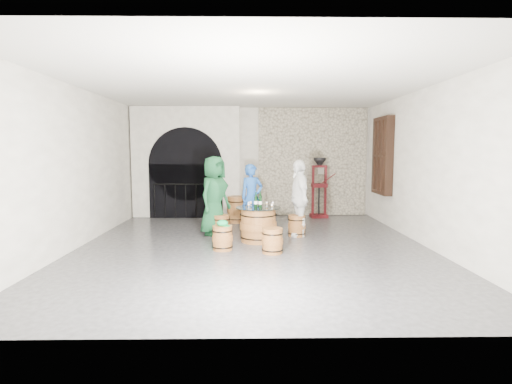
{
  "coord_description": "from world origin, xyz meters",
  "views": [
    {
      "loc": [
        -0.06,
        -7.95,
        1.93
      ],
      "look_at": [
        0.07,
        0.56,
        1.05
      ],
      "focal_mm": 28.0,
      "sensor_mm": 36.0,
      "label": 1
    }
  ],
  "objects_px": {
    "barrel_stool_near_right": "(272,241)",
    "barrel_stool_near_left": "(222,238)",
    "corking_press": "(319,183)",
    "barrel_table": "(258,224)",
    "barrel_stool_right": "(297,226)",
    "person_green": "(215,196)",
    "wine_bottle_right": "(260,200)",
    "side_barrel": "(237,209)",
    "wine_bottle_center": "(260,201)",
    "barrel_stool_far": "(253,222)",
    "person_white": "(299,198)",
    "barrel_stool_left": "(221,225)",
    "wine_bottle_left": "(256,201)",
    "person_blue": "(252,197)"
  },
  "relations": [
    {
      "from": "barrel_stool_left",
      "to": "side_barrel",
      "type": "height_order",
      "value": "side_barrel"
    },
    {
      "from": "side_barrel",
      "to": "corking_press",
      "type": "bearing_deg",
      "value": 18.13
    },
    {
      "from": "barrel_stool_near_left",
      "to": "wine_bottle_right",
      "type": "relative_size",
      "value": 1.48
    },
    {
      "from": "person_blue",
      "to": "person_white",
      "type": "distance_m",
      "value": 1.27
    },
    {
      "from": "person_white",
      "to": "wine_bottle_center",
      "type": "relative_size",
      "value": 5.33
    },
    {
      "from": "corking_press",
      "to": "wine_bottle_right",
      "type": "bearing_deg",
      "value": -125.32
    },
    {
      "from": "person_green",
      "to": "person_white",
      "type": "relative_size",
      "value": 1.05
    },
    {
      "from": "side_barrel",
      "to": "barrel_stool_right",
      "type": "bearing_deg",
      "value": -51.35
    },
    {
      "from": "barrel_stool_right",
      "to": "person_green",
      "type": "relative_size",
      "value": 0.27
    },
    {
      "from": "barrel_stool_near_left",
      "to": "barrel_stool_right",
      "type": "bearing_deg",
      "value": 38.03
    },
    {
      "from": "side_barrel",
      "to": "barrel_table",
      "type": "bearing_deg",
      "value": -76.88
    },
    {
      "from": "wine_bottle_center",
      "to": "side_barrel",
      "type": "xyz_separation_m",
      "value": [
        -0.57,
        2.32,
        -0.52
      ]
    },
    {
      "from": "barrel_stool_far",
      "to": "person_white",
      "type": "distance_m",
      "value": 1.3
    },
    {
      "from": "wine_bottle_right",
      "to": "corking_press",
      "type": "bearing_deg",
      "value": 58.86
    },
    {
      "from": "barrel_stool_near_left",
      "to": "wine_bottle_left",
      "type": "height_order",
      "value": "wine_bottle_left"
    },
    {
      "from": "barrel_stool_far",
      "to": "wine_bottle_right",
      "type": "xyz_separation_m",
      "value": [
        0.16,
        -0.9,
        0.63
      ]
    },
    {
      "from": "barrel_table",
      "to": "person_green",
      "type": "relative_size",
      "value": 0.53
    },
    {
      "from": "barrel_stool_right",
      "to": "wine_bottle_center",
      "type": "height_order",
      "value": "wine_bottle_center"
    },
    {
      "from": "person_blue",
      "to": "corking_press",
      "type": "distance_m",
      "value": 2.68
    },
    {
      "from": "barrel_stool_near_right",
      "to": "barrel_stool_near_left",
      "type": "height_order",
      "value": "same"
    },
    {
      "from": "person_blue",
      "to": "side_barrel",
      "type": "relative_size",
      "value": 2.27
    },
    {
      "from": "person_green",
      "to": "wine_bottle_right",
      "type": "relative_size",
      "value": 5.57
    },
    {
      "from": "barrel_stool_near_right",
      "to": "side_barrel",
      "type": "height_order",
      "value": "side_barrel"
    },
    {
      "from": "corking_press",
      "to": "barrel_table",
      "type": "bearing_deg",
      "value": -125.0
    },
    {
      "from": "person_blue",
      "to": "barrel_stool_near_right",
      "type": "bearing_deg",
      "value": -106.65
    },
    {
      "from": "barrel_stool_near_right",
      "to": "person_green",
      "type": "height_order",
      "value": "person_green"
    },
    {
      "from": "barrel_stool_right",
      "to": "wine_bottle_left",
      "type": "distance_m",
      "value": 1.25
    },
    {
      "from": "wine_bottle_left",
      "to": "wine_bottle_right",
      "type": "height_order",
      "value": "same"
    },
    {
      "from": "barrel_stool_right",
      "to": "barrel_stool_near_right",
      "type": "relative_size",
      "value": 1.0
    },
    {
      "from": "barrel_stool_far",
      "to": "person_white",
      "type": "xyz_separation_m",
      "value": [
        1.04,
        -0.48,
        0.63
      ]
    },
    {
      "from": "side_barrel",
      "to": "wine_bottle_center",
      "type": "bearing_deg",
      "value": -76.12
    },
    {
      "from": "person_green",
      "to": "person_blue",
      "type": "relative_size",
      "value": 1.12
    },
    {
      "from": "barrel_table",
      "to": "side_barrel",
      "type": "relative_size",
      "value": 1.35
    },
    {
      "from": "barrel_stool_far",
      "to": "person_green",
      "type": "bearing_deg",
      "value": -160.52
    },
    {
      "from": "barrel_stool_near_left",
      "to": "barrel_stool_left",
      "type": "bearing_deg",
      "value": 95.1
    },
    {
      "from": "barrel_stool_right",
      "to": "person_white",
      "type": "height_order",
      "value": "person_white"
    },
    {
      "from": "barrel_table",
      "to": "wine_bottle_right",
      "type": "bearing_deg",
      "value": 67.78
    },
    {
      "from": "barrel_stool_right",
      "to": "person_green",
      "type": "height_order",
      "value": "person_green"
    },
    {
      "from": "barrel_stool_right",
      "to": "person_white",
      "type": "xyz_separation_m",
      "value": [
        0.04,
        0.03,
        0.63
      ]
    },
    {
      "from": "person_blue",
      "to": "side_barrel",
      "type": "bearing_deg",
      "value": 84.79
    },
    {
      "from": "barrel_stool_right",
      "to": "person_green",
      "type": "xyz_separation_m",
      "value": [
        -1.88,
        0.19,
        0.67
      ]
    },
    {
      "from": "barrel_stool_near_right",
      "to": "side_barrel",
      "type": "distance_m",
      "value": 3.38
    },
    {
      "from": "barrel_stool_near_right",
      "to": "barrel_stool_near_left",
      "type": "distance_m",
      "value": 1.0
    },
    {
      "from": "barrel_table",
      "to": "wine_bottle_left",
      "type": "distance_m",
      "value": 0.51
    },
    {
      "from": "barrel_stool_near_left",
      "to": "person_green",
      "type": "xyz_separation_m",
      "value": [
        -0.27,
        1.44,
        0.67
      ]
    },
    {
      "from": "person_green",
      "to": "barrel_stool_far",
      "type": "bearing_deg",
      "value": -37.81
    },
    {
      "from": "barrel_stool_far",
      "to": "person_blue",
      "type": "bearing_deg",
      "value": 96.05
    },
    {
      "from": "wine_bottle_left",
      "to": "side_barrel",
      "type": "distance_m",
      "value": 2.41
    },
    {
      "from": "corking_press",
      "to": "barrel_stool_right",
      "type": "bearing_deg",
      "value": -114.5
    },
    {
      "from": "barrel_stool_right",
      "to": "side_barrel",
      "type": "height_order",
      "value": "side_barrel"
    }
  ]
}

